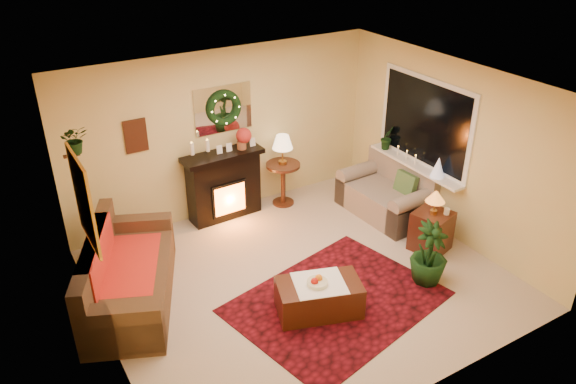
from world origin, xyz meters
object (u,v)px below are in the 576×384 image
fireplace (224,185)px  coffee_table (319,298)px  side_table_round (283,186)px  end_table_square (431,232)px  sofa (130,271)px  loveseat (385,190)px

fireplace → coffee_table: 2.73m
side_table_round → end_table_square: 2.51m
fireplace → side_table_round: size_ratio=1.55×
end_table_square → sofa: bearing=165.2°
sofa → fireplace: (1.89, 1.31, 0.12)m
fireplace → end_table_square: 3.19m
end_table_square → coffee_table: end_table_square is taller
fireplace → loveseat: bearing=-31.3°
fireplace → end_table_square: bearing=-50.2°
loveseat → end_table_square: bearing=-97.4°
sofa → end_table_square: size_ratio=3.58×
sofa → loveseat: bearing=24.6°
loveseat → end_table_square: size_ratio=2.49×
sofa → fireplace: 2.31m
side_table_round → end_table_square: bearing=-63.5°
fireplace → end_table_square: size_ratio=1.89×
end_table_square → side_table_round: bearing=116.5°
sofa → loveseat: (4.10, 0.07, -0.01)m
fireplace → loveseat: size_ratio=0.76×
loveseat → end_table_square: 1.15m
coffee_table → fireplace: bearing=108.1°
loveseat → side_table_round: bearing=134.7°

